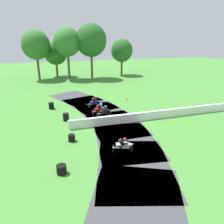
% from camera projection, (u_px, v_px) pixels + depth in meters
% --- Properties ---
extents(ground_plane, '(120.00, 120.00, 0.00)m').
position_uv_depth(ground_plane, '(115.00, 124.00, 21.25)').
color(ground_plane, '#428433').
extents(track_asphalt, '(8.98, 30.46, 0.01)m').
position_uv_depth(track_asphalt, '(105.00, 125.00, 20.94)').
color(track_asphalt, '#3D3D42').
rests_on(track_asphalt, ground).
extents(safety_barrier, '(19.07, 0.35, 0.90)m').
position_uv_depth(safety_barrier, '(158.00, 115.00, 22.47)').
color(safety_barrier, white).
rests_on(safety_barrier, ground).
extents(motorcycle_lead_white, '(1.69, 1.12, 1.43)m').
position_uv_depth(motorcycle_lead_white, '(124.00, 145.00, 15.75)').
color(motorcycle_lead_white, black).
rests_on(motorcycle_lead_white, ground).
extents(motorcycle_chase_black, '(1.69, 0.92, 1.43)m').
position_uv_depth(motorcycle_chase_black, '(105.00, 111.00, 22.84)').
color(motorcycle_chase_black, black).
rests_on(motorcycle_chase_black, ground).
extents(motorcycle_trailing_red, '(1.70, 0.98, 1.43)m').
position_uv_depth(motorcycle_trailing_red, '(100.00, 109.00, 23.67)').
color(motorcycle_trailing_red, black).
rests_on(motorcycle_trailing_red, ground).
extents(motorcycle_fourth_blue, '(1.72, 1.11, 1.43)m').
position_uv_depth(motorcycle_fourth_blue, '(95.00, 102.00, 26.13)').
color(motorcycle_fourth_blue, black).
rests_on(motorcycle_fourth_blue, ground).
extents(tire_stack_near, '(0.64, 0.64, 0.60)m').
position_uv_depth(tire_stack_near, '(62.00, 169.00, 13.41)').
color(tire_stack_near, black).
rests_on(tire_stack_near, ground).
extents(tire_stack_mid_a, '(0.58, 0.58, 0.60)m').
position_uv_depth(tire_stack_mid_a, '(72.00, 138.00, 17.59)').
color(tire_stack_mid_a, black).
rests_on(tire_stack_mid_a, ground).
extents(tire_stack_mid_b, '(0.61, 0.61, 0.80)m').
position_uv_depth(tire_stack_mid_b, '(66.00, 117.00, 21.91)').
color(tire_stack_mid_b, black).
rests_on(tire_stack_mid_b, ground).
extents(tire_stack_far, '(0.62, 0.62, 0.80)m').
position_uv_depth(tire_stack_far, '(51.00, 106.00, 25.49)').
color(tire_stack_far, black).
rests_on(tire_stack_far, ground).
extents(traffic_cone, '(0.28, 0.28, 0.44)m').
position_uv_depth(traffic_cone, '(127.00, 98.00, 29.21)').
color(traffic_cone, orange).
rests_on(traffic_cone, ground).
extents(tree_far_left, '(5.42, 5.42, 9.69)m').
position_uv_depth(tree_far_left, '(36.00, 45.00, 40.78)').
color(tree_far_left, brown).
rests_on(tree_far_left, ground).
extents(tree_far_right, '(4.74, 4.74, 7.95)m').
position_uv_depth(tree_far_right, '(122.00, 51.00, 46.38)').
color(tree_far_right, brown).
rests_on(tree_far_right, ground).
extents(tree_mid_rise, '(4.86, 4.86, 7.66)m').
position_uv_depth(tree_mid_rise, '(55.00, 53.00, 44.75)').
color(tree_mid_rise, brown).
rests_on(tree_mid_rise, ground).
extents(tree_behind_barrier, '(6.15, 6.15, 10.90)m').
position_uv_depth(tree_behind_barrier, '(91.00, 40.00, 41.73)').
color(tree_behind_barrier, brown).
rests_on(tree_behind_barrier, ground).
extents(tree_distant, '(5.28, 5.28, 10.16)m').
position_uv_depth(tree_distant, '(67.00, 42.00, 40.90)').
color(tree_distant, brown).
rests_on(tree_distant, ground).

